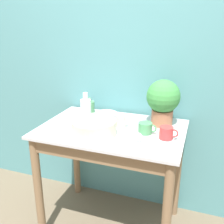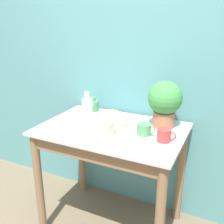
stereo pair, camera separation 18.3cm
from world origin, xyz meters
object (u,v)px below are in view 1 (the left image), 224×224
mug_green (145,128)px  mug_red (167,133)px  bowl_wash_large (94,127)px  bottle_short (89,107)px  mug_cream (121,121)px  potted_plant (163,100)px  bowl_small_enamel_white (106,116)px  bottle_tall (86,111)px  mug_white (130,136)px

mug_green → mug_red: (0.15, -0.04, 0.00)m
bowl_wash_large → bottle_short: size_ratio=2.32×
bottle_short → mug_cream: bearing=-29.0°
potted_plant → bowl_wash_large: bearing=-140.1°
mug_green → bowl_small_enamel_white: mug_green is taller
bottle_tall → potted_plant: bearing=17.8°
potted_plant → bottle_tall: potted_plant is taller
potted_plant → bottle_tall: bearing=-162.2°
bowl_wash_large → mug_white: size_ratio=2.34×
bottle_short → mug_red: bearing=-23.1°
mug_red → mug_white: (-0.21, -0.12, -0.00)m
bottle_short → mug_white: size_ratio=1.01×
bowl_wash_large → mug_green: 0.35m
potted_plant → bowl_wash_large: potted_plant is taller
bottle_tall → mug_red: bottle_tall is taller
potted_plant → mug_red: size_ratio=2.77×
bowl_small_enamel_white → mug_green: bearing=-26.0°
bowl_wash_large → bowl_small_enamel_white: bearing=95.7°
bottle_short → bowl_small_enamel_white: bottle_short is taller
bowl_small_enamel_white → mug_cream: bearing=-34.8°
mug_cream → mug_white: size_ratio=0.82×
mug_cream → potted_plant: bearing=27.1°
mug_white → bowl_small_enamel_white: mug_white is taller
bottle_short → mug_green: 0.59m
mug_cream → bowl_small_enamel_white: 0.19m
potted_plant → bottle_tall: (-0.53, -0.17, -0.09)m
bowl_wash_large → bottle_tall: bearing=129.6°
potted_plant → mug_green: (-0.08, -0.20, -0.15)m
bottle_tall → bowl_small_enamel_white: (0.10, 0.14, -0.07)m
bowl_wash_large → bottle_short: bottle_short is taller
mug_white → bowl_small_enamel_white: (-0.29, 0.33, -0.01)m
bottle_short → potted_plant: bearing=-4.8°
bottle_tall → bowl_small_enamel_white: bearing=54.1°
potted_plant → bowl_small_enamel_white: potted_plant is taller
mug_green → potted_plant: bearing=68.7°
mug_white → bowl_small_enamel_white: 0.44m
mug_green → bottle_short: bearing=154.9°
bottle_tall → mug_cream: bottle_tall is taller
bowl_wash_large → mug_white: 0.26m
potted_plant → bowl_wash_large: (-0.40, -0.33, -0.14)m
bottle_tall → mug_red: (0.60, -0.07, -0.06)m
mug_green → mug_white: 0.17m
mug_red → mug_cream: size_ratio=1.16×
bowl_small_enamel_white → mug_red: bearing=-23.0°
bottle_tall → bottle_short: (-0.08, 0.22, -0.05)m
mug_red → bowl_wash_large: bearing=-168.8°
mug_cream → bowl_small_enamel_white: mug_cream is taller
bowl_small_enamel_white → bowl_wash_large: bearing=-84.3°
mug_red → mug_white: size_ratio=0.95×
bottle_short → mug_white: (0.47, -0.41, -0.02)m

